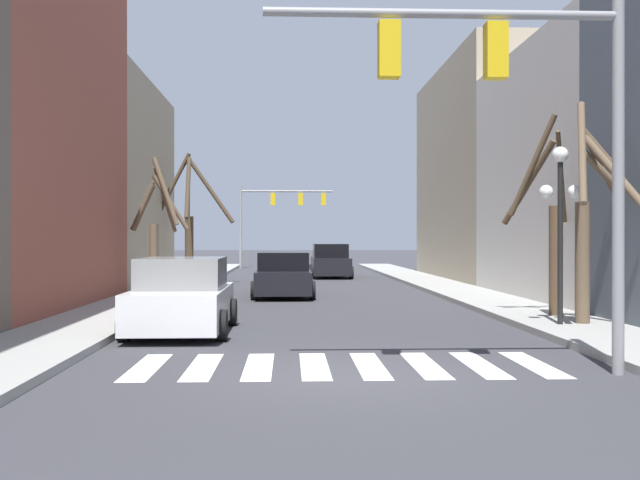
% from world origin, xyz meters
% --- Properties ---
extents(ground_plane, '(240.00, 240.00, 0.00)m').
position_xyz_m(ground_plane, '(0.00, 0.00, 0.00)').
color(ground_plane, '#38383D').
extents(building_row_right, '(6.00, 38.63, 10.58)m').
position_xyz_m(building_row_right, '(9.70, 13.46, 4.97)').
color(building_row_right, '#515B66').
rests_on(building_row_right, ground_plane).
extents(crosswalk_stripes, '(6.75, 2.60, 0.01)m').
position_xyz_m(crosswalk_stripes, '(0.00, 0.95, 0.00)').
color(crosswalk_stripes, white).
rests_on(crosswalk_stripes, ground_plane).
extents(traffic_signal_near, '(5.48, 0.28, 5.85)m').
position_xyz_m(traffic_signal_near, '(2.59, -0.00, 4.19)').
color(traffic_signal_near, gray).
rests_on(traffic_signal_near, ground_plane).
extents(traffic_signal_far, '(6.41, 0.28, 5.71)m').
position_xyz_m(traffic_signal_far, '(-1.72, 40.26, 4.23)').
color(traffic_signal_far, gray).
rests_on(traffic_signal_far, ground_plane).
extents(street_lamp_right_corner, '(0.95, 0.36, 3.97)m').
position_xyz_m(street_lamp_right_corner, '(5.20, 5.30, 2.97)').
color(street_lamp_right_corner, black).
rests_on(street_lamp_right_corner, sidewalk_right).
extents(car_parked_left_far, '(2.18, 4.89, 1.77)m').
position_xyz_m(car_parked_left_far, '(1.35, 28.37, 0.82)').
color(car_parked_left_far, black).
rests_on(car_parked_left_far, ground_plane).
extents(car_driving_toward_lane, '(2.16, 4.38, 1.65)m').
position_xyz_m(car_driving_toward_lane, '(-3.19, 5.29, 0.77)').
color(car_driving_toward_lane, white).
rests_on(car_driving_toward_lane, ground_plane).
extents(car_parked_left_mid, '(2.16, 4.42, 1.58)m').
position_xyz_m(car_parked_left_mid, '(-1.05, 15.31, 0.74)').
color(car_parked_left_mid, black).
rests_on(car_parked_left_mid, ground_plane).
extents(street_tree_right_far, '(2.19, 2.08, 5.02)m').
position_xyz_m(street_tree_right_far, '(5.94, 5.32, 2.55)').
color(street_tree_right_far, brown).
rests_on(street_tree_right_far, sidewalk_right).
extents(street_tree_left_mid, '(2.09, 2.02, 4.71)m').
position_xyz_m(street_tree_left_mid, '(-5.40, 14.78, 2.42)').
color(street_tree_left_mid, brown).
rests_on(street_tree_left_mid, sidewalk_left).
extents(street_tree_left_far, '(1.90, 1.81, 5.05)m').
position_xyz_m(street_tree_left_far, '(5.69, 7.45, 2.34)').
color(street_tree_left_far, brown).
rests_on(street_tree_left_far, sidewalk_right).
extents(street_tree_left_near, '(4.13, 3.54, 5.88)m').
position_xyz_m(street_tree_left_near, '(-5.50, 23.54, 3.08)').
color(street_tree_left_near, '#473828').
rests_on(street_tree_left_near, sidewalk_left).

